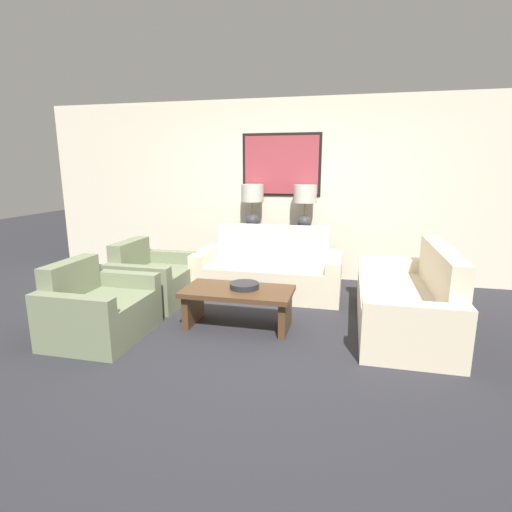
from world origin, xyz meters
TOP-DOWN VIEW (x-y plane):
  - ground_plane at (0.00, 0.00)m, footprint 20.00×20.00m
  - back_wall at (0.00, 2.41)m, footprint 7.62×0.12m
  - console_table at (0.00, 2.14)m, footprint 1.26×0.38m
  - table_lamp_left at (-0.39, 2.14)m, footprint 0.33×0.33m
  - table_lamp_right at (0.39, 2.14)m, footprint 0.33×0.33m
  - couch_by_back_wall at (0.00, 1.47)m, footprint 1.92×0.88m
  - couch_by_side at (1.67, 0.61)m, footprint 0.88×1.92m
  - coffee_table at (-0.08, 0.23)m, footprint 1.15×0.60m
  - decorative_bowl at (-0.02, 0.28)m, footprint 0.31×0.31m
  - armchair_near_back_wall at (-1.37, 0.79)m, footprint 0.82×0.98m
  - armchair_near_camera at (-1.37, -0.33)m, footprint 0.82×0.98m

SIDE VIEW (x-z plane):
  - ground_plane at x=0.00m, z-range 0.00..0.00m
  - armchair_near_back_wall at x=-1.37m, z-range -0.11..0.66m
  - armchair_near_camera at x=-1.37m, z-range -0.11..0.66m
  - couch_by_back_wall at x=0.00m, z-range -0.15..0.73m
  - couch_by_side at x=1.67m, z-range -0.15..0.73m
  - coffee_table at x=-0.08m, z-range 0.10..0.52m
  - console_table at x=0.00m, z-range 0.00..0.76m
  - decorative_bowl at x=-0.02m, z-range 0.42..0.48m
  - table_lamp_left at x=-0.39m, z-range 0.86..1.52m
  - table_lamp_right at x=0.39m, z-range 0.86..1.52m
  - back_wall at x=0.00m, z-range 0.01..2.66m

